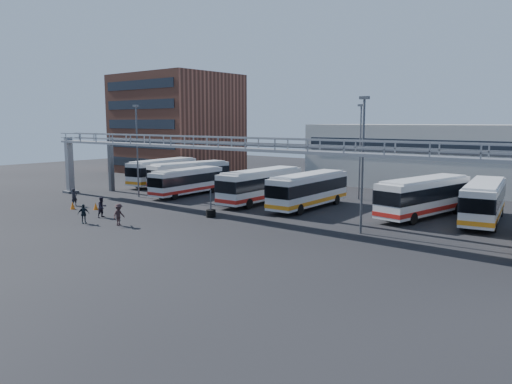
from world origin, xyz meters
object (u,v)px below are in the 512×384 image
Objects in this scene: pedestrian_c at (119,215)px; cone_right at (73,206)px; light_pole_mid at (363,158)px; pedestrian_b at (102,207)px; light_pole_back at (360,147)px; bus_8 at (484,200)px; bus_4 at (261,185)px; bus_7 at (424,196)px; light_pole_left at (137,146)px; tire_stack at (211,213)px; bus_0 at (163,171)px; bus_5 at (309,189)px; bus_1 at (190,174)px; cone_left at (96,206)px; pedestrian_a at (74,197)px; pedestrian_d at (83,214)px; bus_2 at (187,181)px.

pedestrian_c reaches higher than cone_right.
light_pole_mid is 14.26× the size of cone_right.
light_pole_back is at bearing -32.27° from pedestrian_b.
cone_right is at bearing -160.31° from bus_8.
bus_4 is 16.25m from bus_7.
light_pole_left is 0.88× the size of bus_8.
tire_stack reaches higher than cone_right.
light_pole_mid is 10.14m from bus_7.
bus_7 is 6.44× the size of pedestrian_b.
bus_7 is 16.47× the size of cone_right.
light_pole_left is 11.16m from bus_0.
bus_8 reaches higher than pedestrian_b.
light_pole_left is at bearing 177.95° from light_pole_mid.
bus_5 is 15.49m from bus_8.
cone_right is (-32.48, -18.25, -1.54)m from bus_8.
bus_0 is 5.24m from bus_1.
light_pole_back reaches higher than bus_0.
light_pole_back is 5.58× the size of pedestrian_b.
light_pole_back is (20.00, 14.00, 0.00)m from light_pole_left.
light_pole_back is 0.88× the size of bus_0.
light_pole_back is 15.27m from bus_8.
light_pole_left is 14.26× the size of cone_right.
light_pole_mid is 16.43m from bus_4.
light_pole_left is at bearing 114.06° from cone_left.
pedestrian_a is 9.69m from pedestrian_d.
bus_1 is at bearing 21.15° from pedestrian_c.
bus_0 is at bearing 32.00° from pedestrian_b.
bus_7 is 33.62m from pedestrian_a.
light_pole_left is 6.76m from bus_2.
tire_stack is (-4.20, -9.27, -1.48)m from bus_5.
cone_left is at bearing 58.11° from pedestrian_c.
light_pole_left is at bearing -165.94° from bus_5.
bus_4 is 1.00× the size of bus_8.
bus_7 is (29.29, 8.31, -3.79)m from light_pole_left.
cone_left is (-25.82, -16.09, -1.59)m from bus_7.
pedestrian_c is at bearing -117.13° from bus_5.
bus_1 is 15.68× the size of cone_right.
pedestrian_b is at bearing -58.83° from bus_1.
bus_8 is at bearing 10.02° from bus_5.
bus_8 is 33.34m from pedestrian_d.
pedestrian_b is at bearing -52.69° from light_pole_left.
light_pole_mid is 28.20m from cone_right.
bus_5 is 20.77m from pedestrian_d.
light_pole_left reaches higher than bus_4.
tire_stack is (6.26, 8.64, -0.40)m from pedestrian_d.
tire_stack is (20.65, -12.13, -1.49)m from bus_0.
light_pole_back is at bearing 151.53° from bus_8.
pedestrian_c is at bearing -109.05° from light_pole_back.
pedestrian_d is at bearing -41.39° from cone_left.
bus_5 is 7.06× the size of pedestrian_d.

